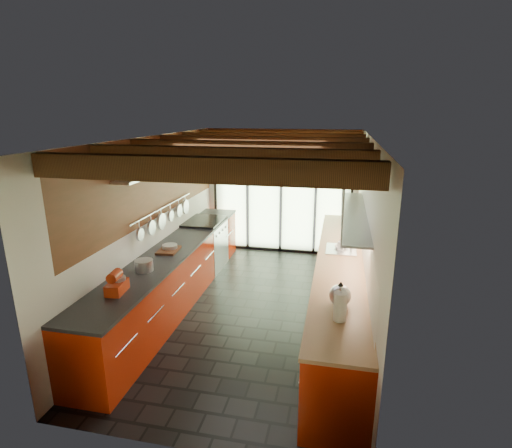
% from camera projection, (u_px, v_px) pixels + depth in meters
% --- Properties ---
extents(ground, '(5.50, 5.50, 0.00)m').
position_uv_depth(ground, '(254.00, 308.00, 6.20)').
color(ground, black).
rests_on(ground, ground).
extents(room_shell, '(5.50, 5.50, 5.50)m').
position_uv_depth(room_shell, '(254.00, 205.00, 5.75)').
color(room_shell, silver).
rests_on(room_shell, ground).
extents(ceiling_beams, '(3.14, 5.06, 4.90)m').
position_uv_depth(ceiling_beams, '(259.00, 146.00, 5.88)').
color(ceiling_beams, '#593316').
rests_on(ceiling_beams, ground).
extents(glass_door, '(2.95, 0.10, 2.90)m').
position_uv_depth(glass_door, '(281.00, 175.00, 8.28)').
color(glass_door, '#C6EAAD').
rests_on(glass_door, ground).
extents(left_counter, '(0.68, 5.00, 0.92)m').
position_uv_depth(left_counter, '(175.00, 274.00, 6.33)').
color(left_counter, '#A82006').
rests_on(left_counter, ground).
extents(range_stove, '(0.66, 0.90, 0.97)m').
position_uv_depth(range_stove, '(205.00, 245.00, 7.69)').
color(range_stove, silver).
rests_on(range_stove, ground).
extents(right_counter, '(0.68, 5.00, 0.92)m').
position_uv_depth(right_counter, '(339.00, 288.00, 5.82)').
color(right_counter, '#A82006').
rests_on(right_counter, ground).
extents(sink_assembly, '(0.45, 0.52, 0.43)m').
position_uv_depth(sink_assembly, '(342.00, 247.00, 6.06)').
color(sink_assembly, silver).
rests_on(sink_assembly, right_counter).
extents(upper_cabinets_right, '(0.34, 3.00, 3.00)m').
position_uv_depth(upper_cabinets_right, '(356.00, 191.00, 5.69)').
color(upper_cabinets_right, silver).
rests_on(upper_cabinets_right, ground).
extents(left_wall_fixtures, '(0.28, 2.60, 0.96)m').
position_uv_depth(left_wall_fixtures, '(165.00, 187.00, 6.24)').
color(left_wall_fixtures, silver).
rests_on(left_wall_fixtures, ground).
extents(stand_mixer, '(0.21, 0.32, 0.28)m').
position_uv_depth(stand_mixer, '(117.00, 283.00, 4.63)').
color(stand_mixer, '#B42C0E').
rests_on(stand_mixer, left_counter).
extents(pot_large, '(0.29, 0.29, 0.15)m').
position_uv_depth(pot_large, '(144.00, 265.00, 5.26)').
color(pot_large, silver).
rests_on(pot_large, left_counter).
extents(pot_small, '(0.29, 0.29, 0.09)m').
position_uv_depth(pot_small, '(170.00, 247.00, 6.04)').
color(pot_small, silver).
rests_on(pot_small, left_counter).
extents(cutting_board, '(0.31, 0.42, 0.03)m').
position_uv_depth(cutting_board, '(169.00, 250.00, 6.00)').
color(cutting_board, brown).
rests_on(cutting_board, left_counter).
extents(kettle, '(0.29, 0.32, 0.28)m').
position_uv_depth(kettle, '(340.00, 294.00, 4.33)').
color(kettle, silver).
rests_on(kettle, right_counter).
extents(paper_towel, '(0.15, 0.15, 0.36)m').
position_uv_depth(paper_towel, '(340.00, 307.00, 3.99)').
color(paper_towel, white).
rests_on(paper_towel, right_counter).
extents(soap_bottle, '(0.11, 0.12, 0.20)m').
position_uv_depth(soap_bottle, '(341.00, 244.00, 6.03)').
color(soap_bottle, silver).
rests_on(soap_bottle, right_counter).
extents(bowl, '(0.20, 0.20, 0.05)m').
position_uv_depth(bowl, '(341.00, 247.00, 6.11)').
color(bowl, silver).
rests_on(bowl, right_counter).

